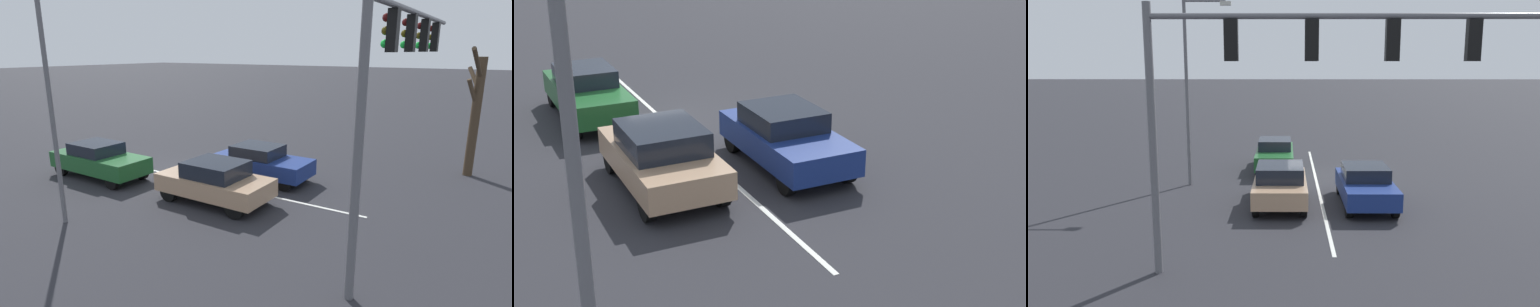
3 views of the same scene
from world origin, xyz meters
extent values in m
plane|color=#28282D|center=(0.00, 0.00, 0.00)|extent=(240.00, 240.00, 0.00)
cube|color=silver|center=(0.00, 1.95, 0.01)|extent=(0.12, 15.91, 0.01)
cube|color=navy|center=(-1.60, 4.88, 0.65)|extent=(1.84, 4.17, 0.64)
cube|color=black|center=(-1.60, 4.68, 1.21)|extent=(1.62, 1.89, 0.48)
cube|color=red|center=(-2.24, 2.84, 0.81)|extent=(0.24, 0.06, 0.12)
cube|color=red|center=(-0.95, 2.84, 0.81)|extent=(0.24, 0.06, 0.12)
cylinder|color=black|center=(-2.38, 6.39, 0.33)|extent=(0.22, 0.65, 0.65)
cylinder|color=black|center=(-0.81, 6.39, 0.33)|extent=(0.22, 0.65, 0.65)
cylinder|color=black|center=(-2.38, 3.37, 0.33)|extent=(0.22, 0.65, 0.65)
cylinder|color=black|center=(-0.81, 3.37, 0.33)|extent=(0.22, 0.65, 0.65)
cube|color=tan|center=(1.55, 4.84, 0.67)|extent=(1.91, 4.11, 0.63)
cube|color=black|center=(1.55, 4.92, 1.25)|extent=(1.68, 2.00, 0.54)
cube|color=red|center=(0.88, 2.83, 0.82)|extent=(0.24, 0.06, 0.12)
cube|color=red|center=(2.22, 2.83, 0.82)|extent=(0.24, 0.06, 0.12)
cylinder|color=black|center=(0.73, 6.30, 0.35)|extent=(0.22, 0.70, 0.70)
cylinder|color=black|center=(2.38, 6.30, 0.35)|extent=(0.22, 0.70, 0.70)
cylinder|color=black|center=(0.73, 3.39, 0.35)|extent=(0.22, 0.70, 0.70)
cylinder|color=black|center=(2.38, 3.39, 0.35)|extent=(0.22, 0.70, 0.70)
cube|color=#1E5928|center=(1.89, -1.10, 0.69)|extent=(1.75, 4.56, 0.67)
cube|color=black|center=(1.89, -1.26, 1.27)|extent=(1.54, 1.93, 0.49)
cube|color=red|center=(1.28, -3.34, 0.86)|extent=(0.24, 0.06, 0.12)
cube|color=red|center=(2.51, -3.34, 0.86)|extent=(0.24, 0.06, 0.12)
cylinder|color=black|center=(1.15, 0.58, 0.35)|extent=(0.22, 0.71, 0.71)
cylinder|color=black|center=(2.64, 0.58, 0.35)|extent=(0.22, 0.71, 0.71)
cylinder|color=black|center=(1.15, -2.77, 0.35)|extent=(0.22, 0.71, 0.71)
cylinder|color=black|center=(2.64, -2.77, 0.35)|extent=(0.22, 0.71, 0.71)
cylinder|color=slate|center=(4.53, 10.91, 3.30)|extent=(0.20, 0.20, 6.61)
cylinder|color=slate|center=(-0.01, 10.91, 6.28)|extent=(9.08, 0.14, 0.14)
cube|color=black|center=(-3.01, 10.91, 5.74)|extent=(0.32, 0.22, 0.95)
sphere|color=#4C0C0C|center=(-3.01, 10.75, 6.02)|extent=(0.20, 0.20, 0.20)
sphere|color=#4C420C|center=(-3.01, 10.75, 5.74)|extent=(0.20, 0.20, 0.20)
sphere|color=#19D83F|center=(-3.01, 10.75, 5.45)|extent=(0.20, 0.20, 0.20)
cube|color=black|center=(-1.14, 10.91, 5.74)|extent=(0.32, 0.22, 0.95)
sphere|color=#4C0C0C|center=(-1.14, 10.75, 6.02)|extent=(0.20, 0.20, 0.20)
sphere|color=#4C420C|center=(-1.14, 10.75, 5.74)|extent=(0.20, 0.20, 0.20)
sphere|color=#19D83F|center=(-1.14, 10.75, 5.45)|extent=(0.20, 0.20, 0.20)
cube|color=black|center=(0.73, 10.91, 5.74)|extent=(0.32, 0.22, 0.95)
sphere|color=#4C0C0C|center=(0.73, 10.75, 6.02)|extent=(0.20, 0.20, 0.20)
sphere|color=#4C420C|center=(0.73, 10.75, 5.74)|extent=(0.20, 0.20, 0.20)
sphere|color=#19D83F|center=(0.73, 10.75, 5.45)|extent=(0.20, 0.20, 0.20)
cube|color=black|center=(2.60, 10.91, 5.74)|extent=(0.32, 0.22, 0.95)
sphere|color=#4C0C0C|center=(2.60, 10.75, 6.02)|extent=(0.20, 0.20, 0.20)
sphere|color=#4C420C|center=(2.60, 10.75, 5.74)|extent=(0.20, 0.20, 0.20)
sphere|color=#19D83F|center=(2.60, 10.75, 5.45)|extent=(0.20, 0.20, 0.20)
cylinder|color=slate|center=(5.48, 1.88, 3.90)|extent=(0.14, 0.14, 7.79)
cylinder|color=#423323|center=(-6.92, 12.19, 2.53)|extent=(0.37, 0.37, 5.06)
cylinder|color=#423323|center=(-6.73, 12.00, 3.58)|extent=(0.60, 0.61, 1.21)
cylinder|color=#423323|center=(-6.02, 12.08, 4.81)|extent=(1.91, 0.41, 1.27)
cylinder|color=#423323|center=(-7.31, 11.94, 4.14)|extent=(0.97, 0.70, 0.99)
camera|label=1|loc=(12.15, 13.33, 5.31)|focal=28.00mm
camera|label=2|loc=(5.96, 19.34, 6.58)|focal=50.00mm
camera|label=3|loc=(1.29, 22.73, 5.28)|focal=35.00mm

